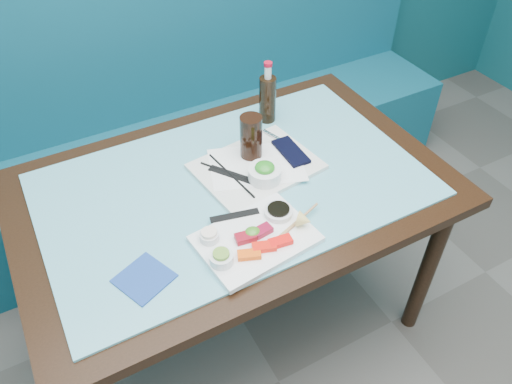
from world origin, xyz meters
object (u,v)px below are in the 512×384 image
dining_table (234,204)px  serving_tray (256,167)px  booth_bench (159,141)px  seaweed_bowl (265,174)px  blue_napkin (144,278)px  cola_glass (251,137)px  cola_bottle_body (267,99)px  sashimi_plate (256,239)px

dining_table → serving_tray: serving_tray is taller
booth_bench → seaweed_bowl: booth_bench is taller
booth_bench → blue_napkin: size_ratio=23.01×
cola_glass → dining_table: bearing=-142.0°
booth_bench → cola_glass: bearing=-81.5°
serving_tray → cola_bottle_body: size_ratio=2.21×
sashimi_plate → dining_table: bearing=71.2°
serving_tray → cola_glass: bearing=71.9°
seaweed_bowl → blue_napkin: bearing=-158.5°
seaweed_bowl → blue_napkin: seaweed_bowl is taller
sashimi_plate → cola_bottle_body: size_ratio=1.85×
sashimi_plate → cola_glass: cola_glass is taller
dining_table → blue_napkin: 0.46m
booth_bench → cola_bottle_body: 0.79m
booth_bench → cola_bottle_body: booth_bench is taller
serving_tray → cola_glass: (0.01, 0.05, 0.08)m
cola_bottle_body → blue_napkin: size_ratio=1.36×
cola_bottle_body → cola_glass: bearing=-132.5°
sashimi_plate → booth_bench: bearing=80.6°
dining_table → serving_tray: (0.10, 0.03, 0.10)m
dining_table → cola_glass: bearing=38.0°
serving_tray → blue_napkin: (-0.49, -0.26, -0.00)m
cola_bottle_body → sashimi_plate: bearing=-122.5°
dining_table → cola_glass: cola_glass is taller
sashimi_plate → cola_bottle_body: cola_bottle_body is taller
serving_tray → cola_bottle_body: cola_bottle_body is taller
booth_bench → dining_table: size_ratio=2.14×
serving_tray → blue_napkin: serving_tray is taller
booth_bench → cola_glass: size_ratio=19.39×
seaweed_bowl → cola_bottle_body: size_ratio=0.62×
seaweed_bowl → cola_bottle_body: (0.18, 0.31, 0.05)m
blue_napkin → serving_tray: bearing=28.4°
booth_bench → sashimi_plate: size_ratio=9.17×
seaweed_bowl → cola_bottle_body: 0.36m
dining_table → sashimi_plate: bearing=-102.2°
serving_tray → cola_bottle_body: bearing=45.6°
sashimi_plate → cola_bottle_body: (0.33, 0.52, 0.08)m
booth_bench → seaweed_bowl: 0.98m
seaweed_bowl → blue_napkin: (-0.48, -0.19, -0.03)m
cola_bottle_body → blue_napkin: cola_bottle_body is taller
dining_table → cola_glass: size_ratio=9.05×
booth_bench → cola_glass: (0.11, -0.75, 0.48)m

